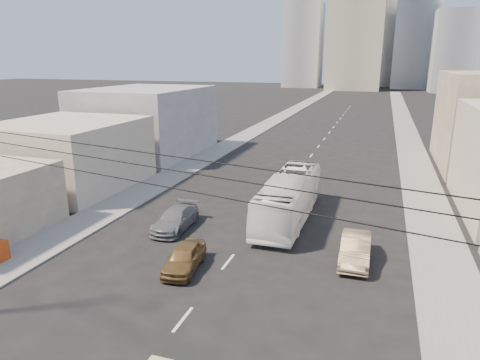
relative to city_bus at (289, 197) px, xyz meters
The scene contains 15 objects.
sidewalk_left 50.01m from the city_bus, 105.79° to the left, with size 3.50×180.00×0.12m, color slate.
sidewalk_right 49.13m from the city_bus, 78.37° to the left, with size 3.50×180.00×0.12m, color slate.
lane_dashes 31.19m from the city_bus, 93.41° to the left, with size 0.15×104.00×0.01m.
city_bus is the anchor object (origin of this frame).
sedan_brown 10.28m from the city_bus, 112.04° to the right, with size 1.65×4.10×1.40m, color brown.
sedan_tan 7.57m from the city_bus, 47.46° to the right, with size 1.63×4.68×1.54m, color #8E7253.
sedan_grey 8.26m from the city_bus, 148.49° to the right, with size 2.00×4.92×1.43m, color slate.
overhead_wires 21.76m from the city_bus, 95.19° to the right, with size 23.01×5.02×0.72m.
bldg_left_mid 21.00m from the city_bus, behind, with size 11.00×12.00×6.00m, color #B6A893.
bldg_left_far 27.45m from the city_bus, 141.32° to the left, with size 12.00×16.00×8.00m, color gray.
high_rise_tower 150.90m from the city_bus, 92.26° to the left, with size 20.00×20.00×60.00m, color tan.
midrise_ne 164.92m from the city_bus, 84.35° to the left, with size 16.00×16.00×40.00m, color gray.
midrise_nw 161.26m from the city_bus, 99.99° to the left, with size 15.00×15.00×34.00m, color gray.
midrise_back 179.30m from the city_bus, 88.67° to the left, with size 18.00×18.00×44.00m, color gray.
midrise_east 146.36m from the city_bus, 78.87° to the left, with size 14.00×14.00×28.00m, color gray.
Camera 1 is at (7.71, -7.14, 11.24)m, focal length 32.00 mm.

